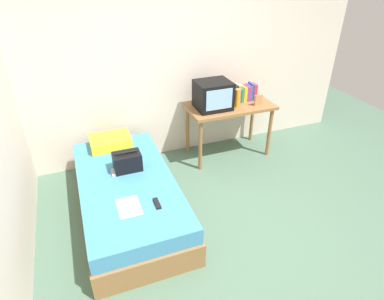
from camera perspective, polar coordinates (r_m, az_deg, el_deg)
The scene contains 13 objects.
ground_plane at distance 3.47m, azimuth 8.54°, elevation -15.34°, with size 8.00×8.00×0.00m, color #4C6B56.
wall_back at distance 4.41m, azimuth -2.87°, elevation 15.18°, with size 5.20×0.10×2.60m, color beige.
bed at distance 3.68m, azimuth -11.03°, elevation -7.91°, with size 1.00×2.00×0.44m.
desk at distance 4.51m, azimuth 6.53°, elevation 6.67°, with size 1.16×0.60×0.75m.
tv at distance 4.28m, azimuth 3.68°, elevation 9.51°, with size 0.44×0.39×0.36m.
water_bottle at distance 4.38m, azimuth 7.85°, elevation 8.95°, with size 0.07×0.07×0.24m, color orange.
book_row at distance 4.61m, azimuth 9.26°, elevation 9.82°, with size 0.29×0.16×0.24m.
picture_frame at distance 4.48m, azimuth 11.48°, elevation 8.49°, with size 0.11×0.02×0.15m, color #B27F4C.
pillow at distance 4.16m, azimuth -14.00°, elevation 1.44°, with size 0.49×0.35×0.13m, color yellow.
handbag at distance 3.65m, azimuth -11.20°, elevation -1.98°, with size 0.30×0.20×0.22m.
magazine at distance 3.18m, azimuth -10.91°, elevation -9.69°, with size 0.21×0.29×0.01m, color white.
remote_dark at distance 3.17m, azimuth -6.10°, elevation -9.22°, with size 0.04×0.16×0.02m, color black.
remote_silver at distance 3.67m, azimuth -13.51°, elevation -3.83°, with size 0.04×0.14×0.02m, color #B7B7BC.
Camera 1 is at (-1.31, -2.04, 2.49)m, focal length 30.67 mm.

